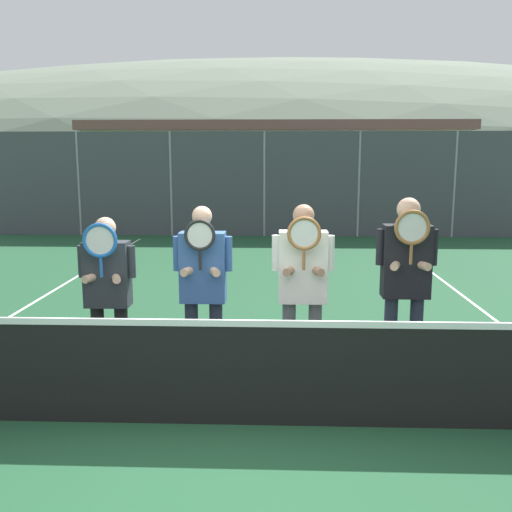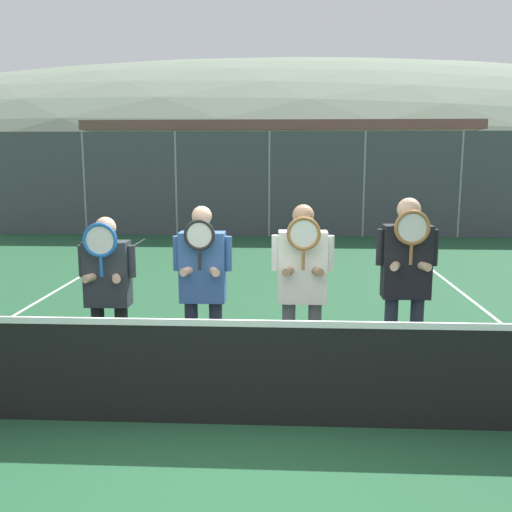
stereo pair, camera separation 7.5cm
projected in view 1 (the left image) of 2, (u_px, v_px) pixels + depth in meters
ground_plane at (232, 424)px, 4.88m from camera, size 120.00×120.00×0.00m
hill_distant at (274, 181)px, 53.90m from camera, size 104.52×58.06×20.32m
clubhouse_building at (274, 167)px, 24.02m from camera, size 15.12×5.50×3.62m
fence_back at (264, 184)px, 16.23m from camera, size 16.14×0.06×2.96m
tennis_net at (231, 371)px, 4.80m from camera, size 9.26×0.09×1.03m
court_line_left_sideline at (4, 320)px, 7.96m from camera, size 0.05×16.00×0.01m
court_line_right_sideline at (503, 326)px, 7.70m from camera, size 0.05×16.00×0.01m
player_leftmost at (108, 287)px, 5.57m from camera, size 0.57×0.34×1.69m
player_center_left at (203, 283)px, 5.54m from camera, size 0.57×0.34×1.80m
player_center_right at (303, 281)px, 5.48m from camera, size 0.60×0.34×1.82m
player_rightmost at (406, 275)px, 5.55m from camera, size 0.59×0.34×1.88m
car_far_left at (167, 196)px, 19.71m from camera, size 4.13×1.90×1.79m
car_left_of_center at (317, 199)px, 19.20m from camera, size 4.45×1.92×1.68m
car_center at (468, 197)px, 19.41m from camera, size 4.08×2.10×1.81m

